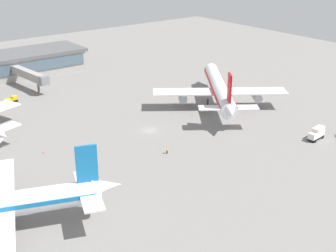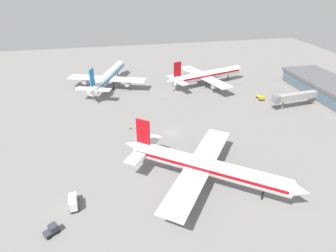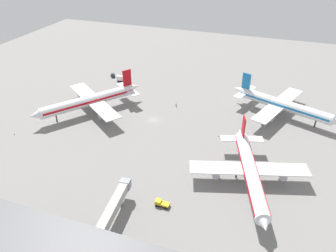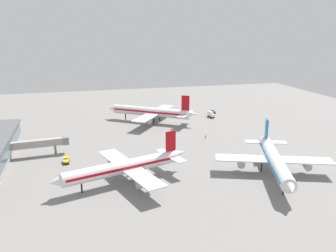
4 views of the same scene
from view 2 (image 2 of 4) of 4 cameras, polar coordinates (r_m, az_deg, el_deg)
ground at (r=104.39m, az=0.80°, el=-1.29°), size 288.00×288.00×0.00m
terminal_building at (r=146.69m, az=31.23°, el=5.57°), size 58.64×19.69×8.82m
airplane_at_gate at (r=148.07m, az=-12.31°, el=9.87°), size 48.67×40.10×15.40m
airplane_taxiing at (r=78.18m, az=7.67°, el=-8.17°), size 38.13×45.05×16.05m
airplane_distant at (r=149.07m, az=7.95°, el=10.32°), size 39.11×47.73×14.86m
pushback_tractor at (r=138.48m, az=18.52°, el=5.58°), size 4.43×2.26×1.90m
baggage_tug at (r=72.88m, az=-22.75°, el=-19.09°), size 3.55×3.75×2.30m
catering_truck at (r=76.99m, az=-18.91°, el=-14.53°), size 5.78×2.72×3.30m
ground_crew_worker at (r=106.90m, az=-7.77°, el=-0.27°), size 0.52×0.52×1.67m
jet_bridge at (r=134.17m, az=24.81°, el=5.55°), size 5.31×24.16×6.74m
safety_cone_mid_apron at (r=131.16m, az=-0.25°, el=5.53°), size 0.44×0.44×0.60m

